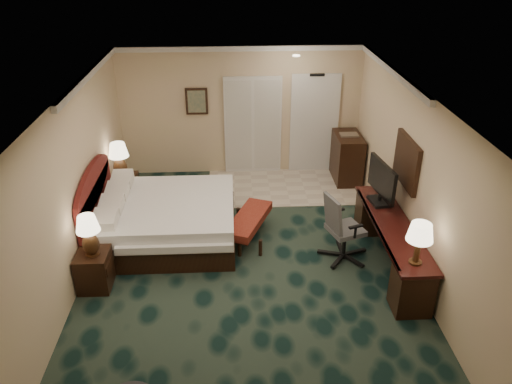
{
  "coord_description": "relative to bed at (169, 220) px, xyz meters",
  "views": [
    {
      "loc": [
        -0.21,
        -6.24,
        4.64
      ],
      "look_at": [
        0.15,
        0.6,
        1.09
      ],
      "focal_mm": 35.0,
      "sensor_mm": 36.0,
      "label": 1
    }
  ],
  "objects": [
    {
      "name": "floor",
      "position": [
        1.3,
        -1.07,
        -0.35
      ],
      "size": [
        5.0,
        7.5,
        0.0
      ],
      "primitive_type": "cube",
      "color": "black",
      "rests_on": "ground"
    },
    {
      "name": "ceiling",
      "position": [
        1.3,
        -1.07,
        2.35
      ],
      "size": [
        5.0,
        7.5,
        0.0
      ],
      "primitive_type": "cube",
      "color": "white",
      "rests_on": "wall_back"
    },
    {
      "name": "wall_back",
      "position": [
        1.3,
        2.68,
        1.0
      ],
      "size": [
        5.0,
        0.0,
        2.7
      ],
      "primitive_type": "cube",
      "color": "beige",
      "rests_on": "ground"
    },
    {
      "name": "wall_left",
      "position": [
        -1.2,
        -1.07,
        1.0
      ],
      "size": [
        0.0,
        7.5,
        2.7
      ],
      "primitive_type": "cube",
      "color": "beige",
      "rests_on": "ground"
    },
    {
      "name": "wall_right",
      "position": [
        3.8,
        -1.07,
        1.0
      ],
      "size": [
        0.0,
        7.5,
        2.7
      ],
      "primitive_type": "cube",
      "color": "beige",
      "rests_on": "ground"
    },
    {
      "name": "crown_molding",
      "position": [
        1.3,
        -1.07,
        2.3
      ],
      "size": [
        5.0,
        7.5,
        0.1
      ],
      "primitive_type": null,
      "color": "silver",
      "rests_on": "wall_back"
    },
    {
      "name": "tile_patch",
      "position": [
        2.2,
        1.83,
        -0.34
      ],
      "size": [
        3.2,
        1.7,
        0.01
      ],
      "primitive_type": "cube",
      "color": "#BBAC98",
      "rests_on": "ground"
    },
    {
      "name": "headboard",
      "position": [
        -1.14,
        -0.07,
        0.35
      ],
      "size": [
        0.12,
        2.0,
        1.4
      ],
      "primitive_type": null,
      "color": "#481414",
      "rests_on": "ground"
    },
    {
      "name": "entry_door",
      "position": [
        2.85,
        2.65,
        0.7
      ],
      "size": [
        1.02,
        0.06,
        2.18
      ],
      "primitive_type": "cube",
      "color": "silver",
      "rests_on": "ground"
    },
    {
      "name": "closet_doors",
      "position": [
        1.55,
        2.64,
        0.7
      ],
      "size": [
        1.2,
        0.06,
        2.1
      ],
      "primitive_type": "cube",
      "color": "#B5B4A9",
      "rests_on": "ground"
    },
    {
      "name": "wall_art",
      "position": [
        0.4,
        2.64,
        1.25
      ],
      "size": [
        0.45,
        0.06,
        0.55
      ],
      "primitive_type": "cube",
      "color": "#466053",
      "rests_on": "wall_back"
    },
    {
      "name": "wall_mirror",
      "position": [
        3.76,
        -0.47,
        1.2
      ],
      "size": [
        0.05,
        0.95,
        0.75
      ],
      "primitive_type": "cube",
      "color": "white",
      "rests_on": "wall_right"
    },
    {
      "name": "bed",
      "position": [
        0.0,
        0.0,
        0.0
      ],
      "size": [
        2.2,
        2.04,
        0.7
      ],
      "primitive_type": "cube",
      "color": "white",
      "rests_on": "ground"
    },
    {
      "name": "nightstand_near",
      "position": [
        -0.95,
        -1.26,
        -0.06
      ],
      "size": [
        0.46,
        0.53,
        0.58
      ],
      "primitive_type": "cube",
      "color": "black",
      "rests_on": "ground"
    },
    {
      "name": "nightstand_far",
      "position": [
        -0.95,
        1.3,
        -0.06
      ],
      "size": [
        0.46,
        0.52,
        0.57
      ],
      "primitive_type": "cube",
      "color": "black",
      "rests_on": "ground"
    },
    {
      "name": "lamp_near",
      "position": [
        -0.93,
        -1.28,
        0.54
      ],
      "size": [
        0.41,
        0.41,
        0.63
      ],
      "primitive_type": null,
      "rotation": [
        0.0,
        0.0,
        0.29
      ],
      "color": "black",
      "rests_on": "nightstand_near"
    },
    {
      "name": "lamp_far",
      "position": [
        -0.99,
        1.25,
        0.57
      ],
      "size": [
        0.44,
        0.44,
        0.69
      ],
      "primitive_type": null,
      "rotation": [
        0.0,
        0.0,
        -0.21
      ],
      "color": "black",
      "rests_on": "nightstand_far"
    },
    {
      "name": "bed_bench",
      "position": [
        1.35,
        -0.07,
        -0.14
      ],
      "size": [
        0.89,
        1.34,
        0.43
      ],
      "primitive_type": "cube",
      "rotation": [
        0.0,
        0.0,
        -0.39
      ],
      "color": "maroon",
      "rests_on": "ground"
    },
    {
      "name": "desk",
      "position": [
        3.5,
        -0.97,
        0.02
      ],
      "size": [
        0.56,
        2.58,
        0.75
      ],
      "primitive_type": "cube",
      "color": "black",
      "rests_on": "ground"
    },
    {
      "name": "tv",
      "position": [
        3.47,
        -0.29,
        0.75
      ],
      "size": [
        0.2,
        0.91,
        0.71
      ],
      "primitive_type": "cube",
      "rotation": [
        0.0,
        0.0,
        0.14
      ],
      "color": "black",
      "rests_on": "desk"
    },
    {
      "name": "desk_lamp",
      "position": [
        3.5,
        -1.96,
        0.7
      ],
      "size": [
        0.39,
        0.39,
        0.62
      ],
      "primitive_type": null,
      "rotation": [
        0.0,
        0.0,
        0.11
      ],
      "color": "black",
      "rests_on": "desk"
    },
    {
      "name": "desk_chair",
      "position": [
        2.85,
        -0.72,
        0.22
      ],
      "size": [
        0.83,
        0.8,
        1.15
      ],
      "primitive_type": null,
      "rotation": [
        0.0,
        0.0,
        0.32
      ],
      "color": "#4E4E4F",
      "rests_on": "ground"
    },
    {
      "name": "minibar",
      "position": [
        3.49,
        2.13,
        0.15
      ],
      "size": [
        0.52,
        0.94,
        0.99
      ],
      "primitive_type": "cube",
      "color": "black",
      "rests_on": "ground"
    }
  ]
}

